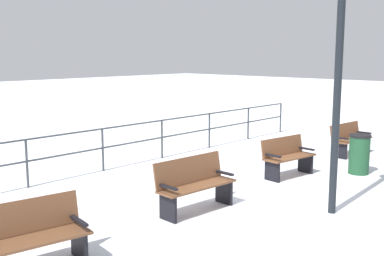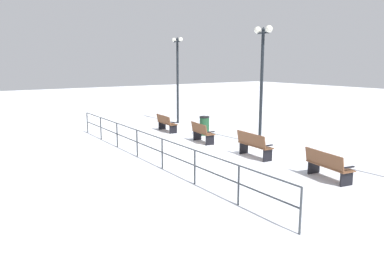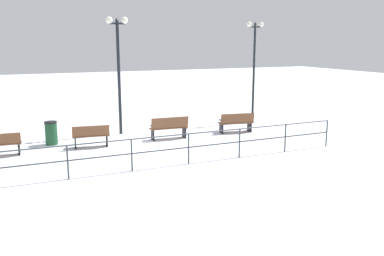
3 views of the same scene
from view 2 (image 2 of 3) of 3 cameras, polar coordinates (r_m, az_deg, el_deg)
The scene contains 9 objects.
ground_plane at distance 15.23m, azimuth 5.28°, elevation -3.32°, with size 80.00×80.00×0.00m, color white.
bench_nearest at distance 11.94m, azimuth 20.25°, elevation -5.42°, with size 0.82×1.61×0.90m.
bench_second at distance 13.96m, azimuth 9.53°, elevation -2.53°, with size 0.61×1.60×0.96m.
bench_third at distance 16.35m, azimuth 1.56°, elevation -0.68°, with size 0.68×1.43×0.89m.
bench_fourth at distance 19.02m, azimuth -4.02°, elevation 0.80°, with size 0.60×1.51×0.86m.
lamppost_middle at distance 16.05m, azimuth 10.80°, elevation 9.63°, with size 0.30×0.95×5.02m.
lamppost_far at distance 21.46m, azimuth -2.25°, elevation 9.05°, with size 0.24×0.96×4.93m.
waterfront_railing at distance 13.18m, azimuth -6.70°, elevation -2.33°, with size 0.05×13.60×1.04m.
trash_bin at distance 18.06m, azimuth 1.93°, elevation 0.36°, with size 0.49×0.49×0.93m.
Camera 2 is at (-9.38, -11.47, 3.53)m, focal length 34.48 mm.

